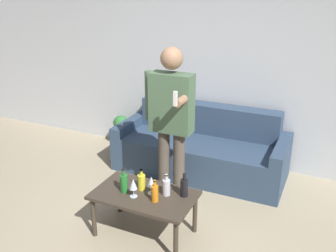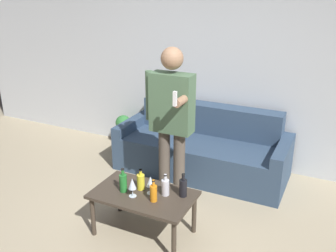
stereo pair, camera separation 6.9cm
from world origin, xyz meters
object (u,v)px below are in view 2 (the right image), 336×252
object	(u,v)px
person_standing_front	(171,115)
bottle_orange	(154,193)
coffee_table	(143,198)
couch	(203,149)

from	to	relation	value
person_standing_front	bottle_orange	bearing A→B (deg)	-76.48
coffee_table	person_standing_front	size ratio (longest dim) A/B	0.56
coffee_table	person_standing_front	world-z (taller)	person_standing_front
couch	bottle_orange	world-z (taller)	couch
couch	bottle_orange	bearing A→B (deg)	-85.73
couch	coffee_table	bearing A→B (deg)	-91.24
coffee_table	couch	bearing A→B (deg)	88.76
couch	bottle_orange	size ratio (longest dim) A/B	10.06
person_standing_front	coffee_table	bearing A→B (deg)	-87.44
couch	bottle_orange	xyz separation A→B (m)	(0.12, -1.55, 0.23)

